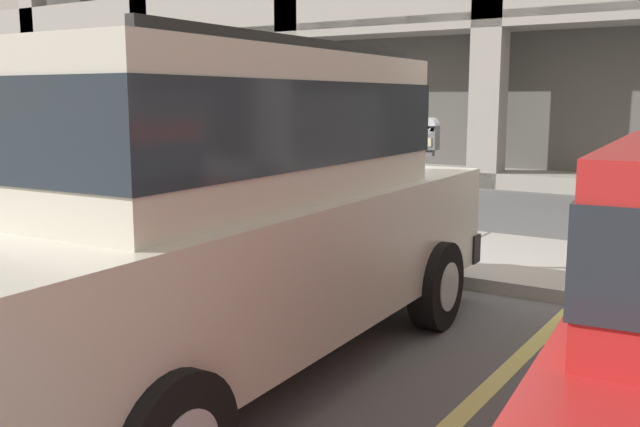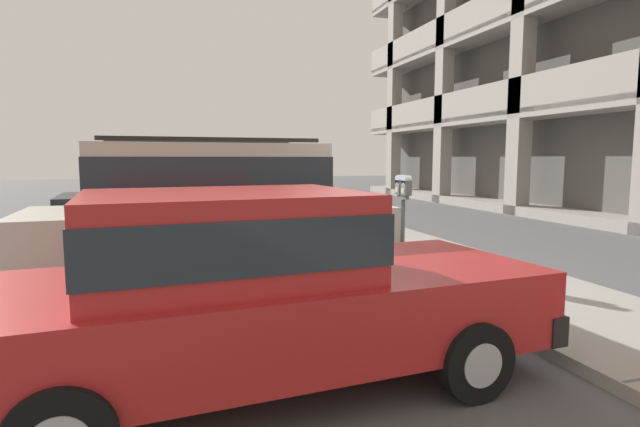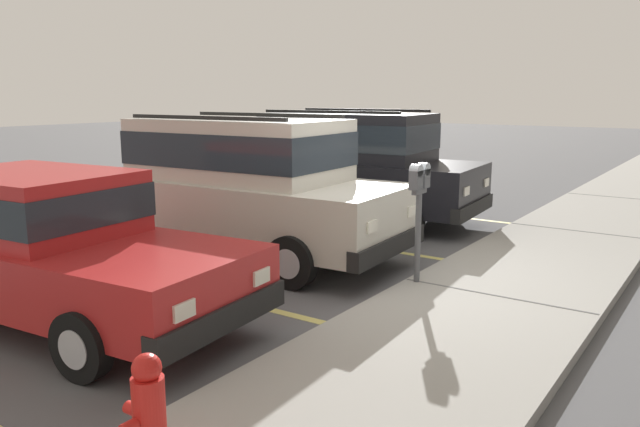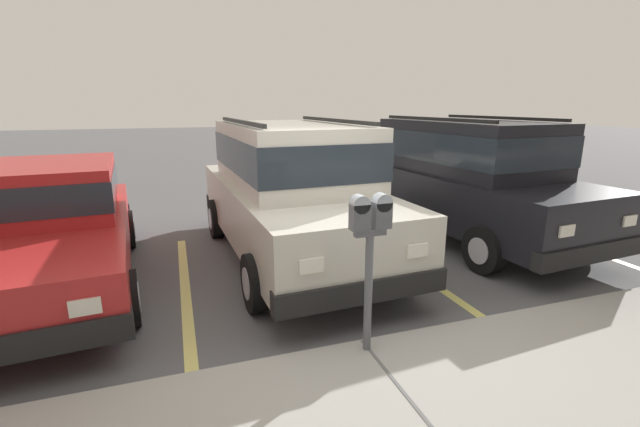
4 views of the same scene
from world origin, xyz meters
TOP-DOWN VIEW (x-y plane):
  - ground_plane at (0.00, 0.00)m, footprint 80.00×80.00m
  - sidewalk at (0.00, 1.30)m, footprint 40.00×2.20m
  - parking_stall_lines at (1.51, -1.40)m, footprint 12.24×4.80m
  - silver_suv at (-0.05, -2.46)m, footprint 2.18×4.86m
  - red_sedan at (-3.14, -2.56)m, footprint 2.27×4.91m
  - dark_hatchback at (3.02, -2.41)m, footprint 2.12×4.62m
  - parking_meter_near at (0.01, 0.35)m, footprint 0.35×0.12m

SIDE VIEW (x-z plane):
  - ground_plane at x=0.00m, z-range -0.10..0.00m
  - parking_stall_lines at x=1.51m, z-range 0.00..0.01m
  - sidewalk at x=0.00m, z-range 0.00..0.12m
  - dark_hatchback at x=3.02m, z-range 0.05..1.59m
  - silver_suv at x=-0.05m, z-range 0.07..2.11m
  - red_sedan at x=-3.14m, z-range 0.07..2.11m
  - parking_meter_near at x=0.01m, z-range 0.47..1.88m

